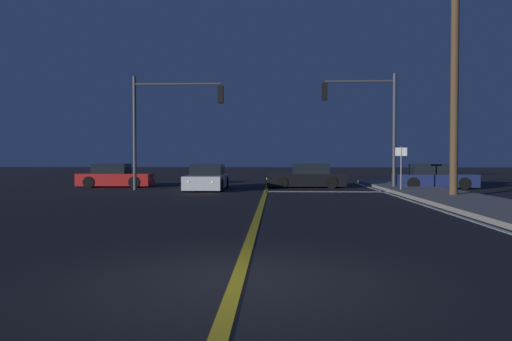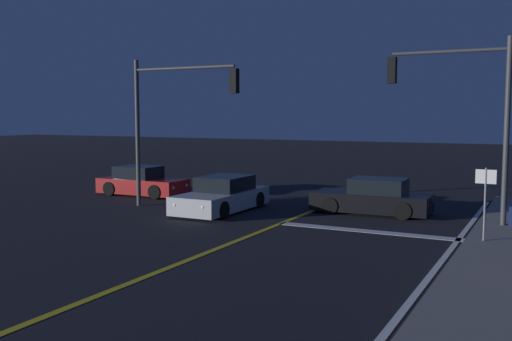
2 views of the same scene
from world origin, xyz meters
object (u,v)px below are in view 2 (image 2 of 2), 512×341
object	(u,v)px
car_far_approaching_red	(142,183)
car_mid_block_silver	(222,196)
traffic_signal_far_left	(172,108)
street_sign_corner	(485,193)
car_side_waiting_black	(373,198)
traffic_signal_near_right	(463,102)

from	to	relation	value
car_far_approaching_red	car_mid_block_silver	xyz separation A→B (m)	(5.61, -2.18, 0.00)
traffic_signal_far_left	street_sign_corner	xyz separation A→B (m)	(11.69, -1.40, -2.47)
car_side_waiting_black	traffic_signal_near_right	distance (m)	4.93
traffic_signal_far_left	car_far_approaching_red	bearing A→B (deg)	144.08
traffic_signal_far_left	car_side_waiting_black	bearing A→B (deg)	18.69
car_side_waiting_black	street_sign_corner	bearing A→B (deg)	-133.58
traffic_signal_near_right	car_side_waiting_black	bearing A→B (deg)	-18.53
car_far_approaching_red	traffic_signal_far_left	distance (m)	5.58
car_side_waiting_black	car_mid_block_silver	bearing A→B (deg)	109.82
traffic_signal_near_right	street_sign_corner	world-z (taller)	traffic_signal_near_right
car_mid_block_silver	street_sign_corner	world-z (taller)	street_sign_corner
traffic_signal_far_left	traffic_signal_near_right	bearing A→B (deg)	7.50
car_far_approaching_red	traffic_signal_near_right	bearing A→B (deg)	84.56
car_side_waiting_black	car_far_approaching_red	world-z (taller)	same
car_far_approaching_red	street_sign_corner	distance (m)	15.81
street_sign_corner	traffic_signal_far_left	bearing A→B (deg)	173.17
car_side_waiting_black	car_far_approaching_red	xyz separation A→B (m)	(-10.95, 0.10, -0.00)
traffic_signal_near_right	car_far_approaching_red	bearing A→B (deg)	-4.80
car_side_waiting_black	car_mid_block_silver	xyz separation A→B (m)	(-5.34, -2.09, 0.00)
car_mid_block_silver	street_sign_corner	distance (m)	9.87
traffic_signal_near_right	street_sign_corner	bearing A→B (deg)	110.54
car_far_approaching_red	car_side_waiting_black	bearing A→B (deg)	88.84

